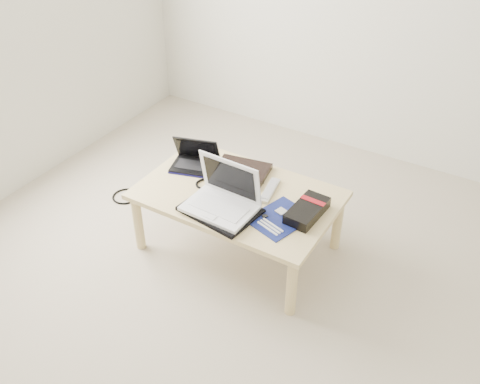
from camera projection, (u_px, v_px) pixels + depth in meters
The scene contains 13 objects.
ground at pixel (248, 334), 2.69m from camera, with size 4.00×4.00×0.00m, color #BEB39A.
coffee_table at pixel (238, 200), 3.02m from camera, with size 1.10×0.70×0.40m.
book at pixel (241, 172), 3.14m from camera, with size 0.35×0.31×0.03m.
netbook at pixel (195, 161), 3.19m from camera, with size 0.32×0.27×0.19m.
tablet at pixel (233, 181), 3.08m from camera, with size 0.32×0.26×0.02m.
remote at pixel (270, 190), 3.00m from camera, with size 0.09×0.24×0.02m.
neoprene_sleeve at pixel (220, 210), 2.85m from camera, with size 0.39×0.29×0.02m, color black.
white_laptop at pixel (223, 198), 2.83m from camera, with size 0.38×0.27×0.27m.
motherboard at pixel (280, 218), 2.80m from camera, with size 0.32×0.36×0.01m.
gpu_box at pixel (307, 211), 2.81m from camera, with size 0.15×0.29×0.06m.
cable_coil at pixel (205, 184), 3.05m from camera, with size 0.11×0.11×0.01m, color black.
floor_cable_coil at pixel (125, 196), 3.63m from camera, with size 0.18×0.18×0.01m, color black.
floor_cable_trail at pixel (148, 196), 3.63m from camera, with size 0.01×0.01×0.36m, color black.
Camera 1 is at (0.87, -1.53, 2.16)m, focal length 40.00 mm.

